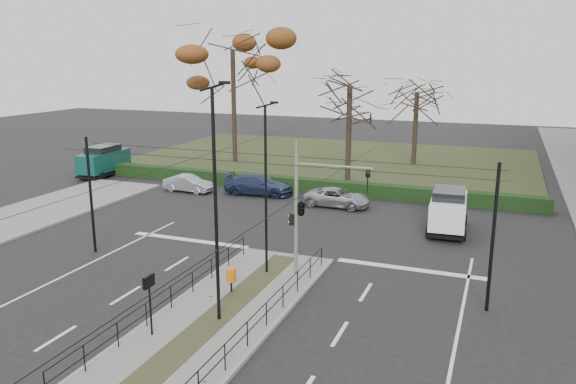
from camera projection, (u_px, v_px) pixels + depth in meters
name	position (u px, v px, depth m)	size (l,w,h in m)	color
ground	(247.00, 294.00, 23.88)	(140.00, 140.00, 0.00)	black
median_island	(219.00, 317.00, 21.60)	(4.40, 15.00, 0.14)	slate
park	(331.00, 160.00, 54.99)	(38.00, 26.00, 0.10)	#253118
hedge	(280.00, 183.00, 42.74)	(38.00, 1.00, 1.00)	black
median_railing	(217.00, 296.00, 21.30)	(4.14, 13.24, 0.92)	black
catenary	(261.00, 207.00, 24.55)	(20.00, 34.00, 6.00)	black
traffic_light	(303.00, 206.00, 24.87)	(3.82, 2.13, 5.57)	slate
litter_bin	(231.00, 275.00, 23.56)	(0.41, 0.41, 1.04)	black
info_panel	(149.00, 288.00, 19.68)	(0.13, 0.59, 2.26)	black
streetlamp_median_near	(216.00, 204.00, 20.20)	(0.74, 0.15, 8.88)	black
streetlamp_median_far	(266.00, 188.00, 24.98)	(0.65, 0.13, 7.83)	black
parked_car_second	(188.00, 183.00, 41.93)	(1.32, 3.78, 1.24)	#96999D
parked_car_third	(259.00, 185.00, 41.03)	(2.06, 5.06, 1.47)	#212E4E
parked_car_fourth	(337.00, 197.00, 37.76)	(2.05, 4.44, 1.23)	#96999D
white_van	(448.00, 209.00, 32.24)	(2.34, 4.76, 2.47)	white
green_van	(104.00, 160.00, 47.43)	(2.26, 5.24, 2.58)	#0D3B35
rust_tree	(233.00, 50.00, 51.67)	(9.28, 9.28, 13.64)	black
bare_tree_center	(417.00, 97.00, 51.31)	(6.12, 6.12, 8.79)	black
bare_tree_near	(350.00, 94.00, 44.12)	(6.24, 6.24, 9.93)	black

